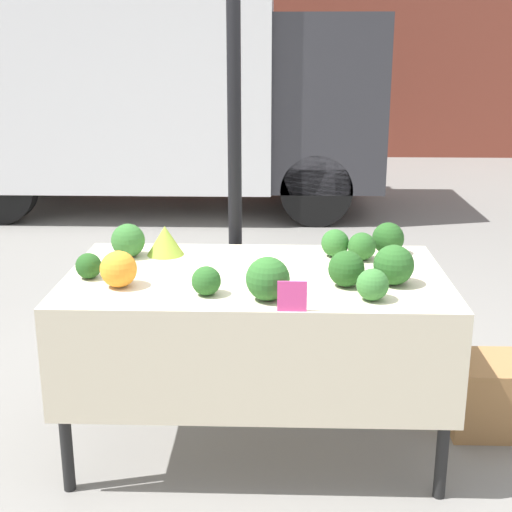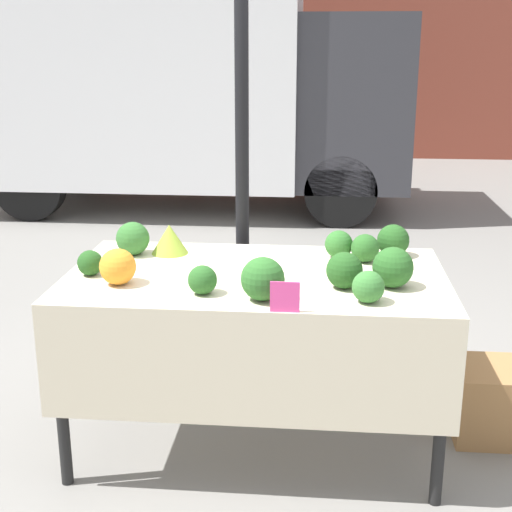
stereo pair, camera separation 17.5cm
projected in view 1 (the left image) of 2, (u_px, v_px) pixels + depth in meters
ground_plane at (256, 440)px, 3.35m from camera, size 40.00×40.00×0.00m
tent_pole at (235, 161)px, 3.61m from camera, size 0.07×0.07×2.44m
parked_truck at (145, 76)px, 7.71m from camera, size 4.74×1.90×2.76m
market_table at (256, 300)px, 3.08m from camera, size 1.65×0.94×0.83m
orange_cauliflower at (119, 269)px, 2.92m from camera, size 0.15×0.15×0.15m
romanesco_head at (165, 240)px, 3.37m from camera, size 0.18×0.18×0.14m
broccoli_head_0 at (362, 246)px, 3.29m from camera, size 0.13×0.13×0.13m
broccoli_head_1 at (206, 281)px, 2.83m from camera, size 0.12×0.12×0.12m
broccoli_head_2 at (128, 240)px, 3.34m from camera, size 0.16×0.16×0.16m
broccoli_head_3 at (373, 285)px, 2.77m from camera, size 0.13×0.13×0.13m
broccoli_head_4 at (346, 269)px, 2.93m from camera, size 0.15×0.15×0.15m
broccoli_head_5 at (89, 266)px, 3.04m from camera, size 0.11×0.11×0.11m
broccoli_head_6 at (388, 238)px, 3.39m from camera, size 0.15×0.15×0.15m
broccoli_head_7 at (394, 265)px, 2.95m from camera, size 0.17×0.17×0.17m
broccoli_head_8 at (335, 243)px, 3.35m from camera, size 0.13×0.13×0.13m
broccoli_head_9 at (268, 279)px, 2.77m from camera, size 0.17×0.17×0.17m
price_sign at (292, 296)px, 2.66m from camera, size 0.11×0.01×0.12m
produce_crate at (486, 394)px, 3.43m from camera, size 0.36×0.36×0.34m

